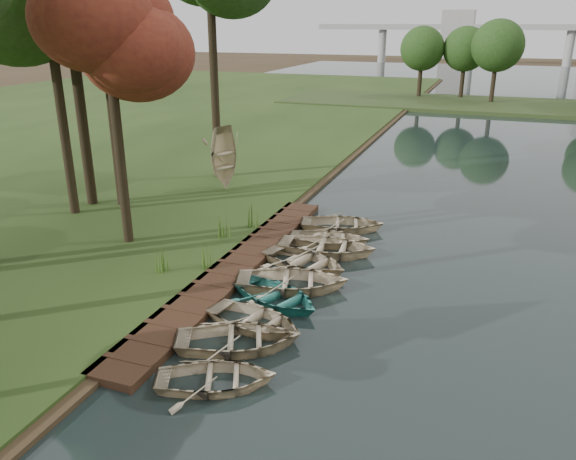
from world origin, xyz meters
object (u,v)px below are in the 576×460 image
(rowboat_0, at_px, (216,376))
(rowboat_2, at_px, (255,318))
(rowboat_1, at_px, (238,336))
(stored_rowboat, at_px, (225,183))
(boardwalk, at_px, (237,267))

(rowboat_0, height_order, rowboat_2, rowboat_2)
(rowboat_1, bearing_deg, rowboat_2, -23.60)
(rowboat_2, distance_m, stored_rowboat, 14.76)
(rowboat_0, bearing_deg, rowboat_1, -16.19)
(boardwalk, distance_m, rowboat_1, 5.61)
(rowboat_2, height_order, stored_rowboat, stored_rowboat)
(rowboat_0, xyz_separation_m, rowboat_2, (-0.24, 3.12, 0.01))
(rowboat_1, bearing_deg, stored_rowboat, 3.98)
(boardwalk, height_order, rowboat_1, rowboat_1)
(rowboat_0, relative_size, rowboat_1, 0.86)
(boardwalk, distance_m, rowboat_2, 4.53)
(rowboat_1, relative_size, rowboat_2, 1.12)
(rowboat_1, height_order, rowboat_2, rowboat_1)
(boardwalk, relative_size, rowboat_2, 4.89)
(rowboat_0, relative_size, rowboat_2, 0.96)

